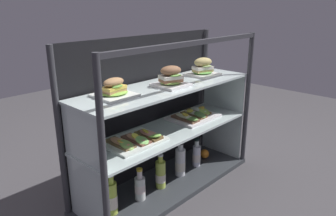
{
  "coord_description": "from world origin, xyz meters",
  "views": [
    {
      "loc": [
        -1.38,
        -1.3,
        1.18
      ],
      "look_at": [
        0.0,
        0.0,
        0.56
      ],
      "focal_mm": 34.08,
      "sensor_mm": 36.0,
      "label": 1
    }
  ],
  "objects": [
    {
      "name": "ground_plane",
      "position": [
        0.0,
        0.0,
        -0.01
      ],
      "size": [
        6.0,
        6.0,
        0.02
      ],
      "primitive_type": "cube",
      "color": "#413F42",
      "rests_on": "ground"
    },
    {
      "name": "case_base_deck",
      "position": [
        0.0,
        0.0,
        0.02
      ],
      "size": [
        1.31,
        0.42,
        0.03
      ],
      "primitive_type": "cube",
      "color": "#323539",
      "rests_on": "ground"
    },
    {
      "name": "case_frame",
      "position": [
        0.0,
        0.12,
        0.54
      ],
      "size": [
        1.31,
        0.42,
        0.99
      ],
      "color": "#333338",
      "rests_on": "ground"
    },
    {
      "name": "riser_lower_tier",
      "position": [
        0.0,
        0.0,
        0.21
      ],
      "size": [
        1.24,
        0.35,
        0.36
      ],
      "color": "silver",
      "rests_on": "case_base_deck"
    },
    {
      "name": "shelf_lower_glass",
      "position": [
        0.0,
        0.0,
        0.4
      ],
      "size": [
        1.26,
        0.37,
        0.01
      ],
      "primitive_type": "cube",
      "color": "silver",
      "rests_on": "riser_lower_tier"
    },
    {
      "name": "riser_upper_tier",
      "position": [
        0.0,
        0.0,
        0.55
      ],
      "size": [
        1.24,
        0.35,
        0.28
      ],
      "color": "silver",
      "rests_on": "shelf_lower_glass"
    },
    {
      "name": "shelf_upper_glass",
      "position": [
        0.0,
        0.0,
        0.7
      ],
      "size": [
        1.26,
        0.37,
        0.01
      ],
      "primitive_type": "cube",
      "color": "silver",
      "rests_on": "riser_upper_tier"
    },
    {
      "name": "plated_roll_sandwich_mid_left",
      "position": [
        -0.38,
        0.04,
        0.74
      ],
      "size": [
        0.2,
        0.2,
        0.1
      ],
      "color": "white",
      "rests_on": "shelf_upper_glass"
    },
    {
      "name": "plated_roll_sandwich_mid_right",
      "position": [
        -0.01,
        -0.03,
        0.75
      ],
      "size": [
        0.19,
        0.19,
        0.13
      ],
      "color": "white",
      "rests_on": "shelf_upper_glass"
    },
    {
      "name": "plated_roll_sandwich_right_of_center",
      "position": [
        0.37,
        0.01,
        0.75
      ],
      "size": [
        0.19,
        0.19,
        0.12
      ],
      "color": "white",
      "rests_on": "shelf_upper_glass"
    },
    {
      "name": "open_sandwich_tray_far_left",
      "position": [
        -0.28,
        0.0,
        0.43
      ],
      "size": [
        0.34,
        0.26,
        0.06
      ],
      "color": "white",
      "rests_on": "shelf_lower_glass"
    },
    {
      "name": "open_sandwich_tray_mid_left",
      "position": [
        0.28,
        0.02,
        0.43
      ],
      "size": [
        0.34,
        0.26,
        0.06
      ],
      "color": "white",
      "rests_on": "shelf_lower_glass"
    },
    {
      "name": "juice_bottle_back_center",
      "position": [
        -0.47,
        0.0,
        0.13
      ],
      "size": [
        0.07,
        0.07,
        0.25
      ],
      "color": "#B8D047",
      "rests_on": "case_base_deck"
    },
    {
      "name": "juice_bottle_back_right",
      "position": [
        -0.27,
        -0.02,
        0.11
      ],
      "size": [
        0.07,
        0.07,
        0.21
      ],
      "color": "white",
      "rests_on": "case_base_deck"
    },
    {
      "name": "juice_bottle_front_middle",
      "position": [
        -0.08,
        -0.01,
        0.13
      ],
      "size": [
        0.07,
        0.07,
        0.24
      ],
      "color": "#BCD553",
      "rests_on": "case_base_deck"
    },
    {
      "name": "juice_bottle_front_fourth",
      "position": [
        0.12,
        -0.0,
        0.13
      ],
      "size": [
        0.07,
        0.07,
        0.25
      ],
      "color": "white",
      "rests_on": "case_base_deck"
    },
    {
      "name": "juice_bottle_front_second",
      "position": [
        0.31,
        -0.0,
        0.11
      ],
      "size": [
        0.06,
        0.06,
        0.21
      ],
      "color": "white",
      "rests_on": "case_base_deck"
    },
    {
      "name": "orange_fruit_beside_bottles",
      "position": [
        0.45,
        0.03,
        0.07
      ],
      "size": [
        0.07,
        0.07,
        0.07
      ],
      "primitive_type": "sphere",
      "color": "orange",
      "rests_on": "case_base_deck"
    }
  ]
}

